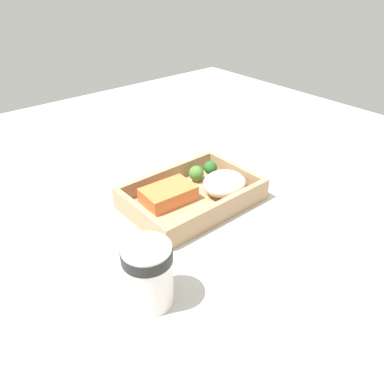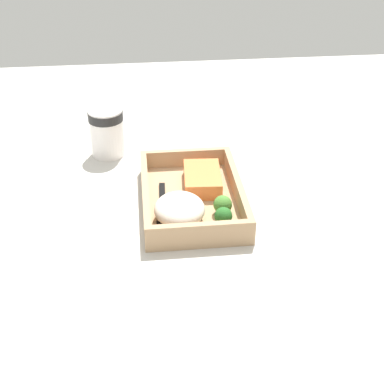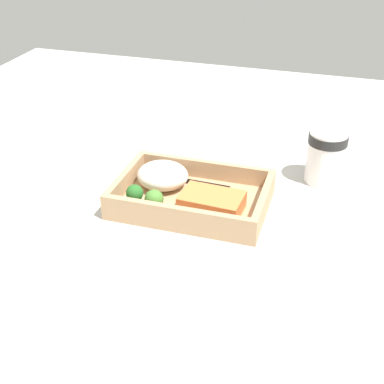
% 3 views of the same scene
% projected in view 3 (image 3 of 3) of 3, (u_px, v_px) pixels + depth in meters
% --- Properties ---
extents(ground_plane, '(1.60, 1.60, 0.02)m').
position_uv_depth(ground_plane, '(192.00, 210.00, 0.96)').
color(ground_plane, '#BCB8B0').
extents(takeout_tray, '(0.27, 0.18, 0.01)m').
position_uv_depth(takeout_tray, '(192.00, 202.00, 0.95)').
color(takeout_tray, tan).
rests_on(takeout_tray, ground_plane).
extents(tray_rim, '(0.27, 0.18, 0.03)m').
position_uv_depth(tray_rim, '(192.00, 191.00, 0.94)').
color(tray_rim, tan).
rests_on(tray_rim, takeout_tray).
extents(salmon_fillet, '(0.11, 0.07, 0.03)m').
position_uv_depth(salmon_fillet, '(212.00, 203.00, 0.91)').
color(salmon_fillet, orange).
rests_on(salmon_fillet, takeout_tray).
extents(mashed_potatoes, '(0.09, 0.09, 0.05)m').
position_uv_depth(mashed_potatoes, '(163.00, 175.00, 0.98)').
color(mashed_potatoes, silver).
rests_on(mashed_potatoes, takeout_tray).
extents(broccoli_floret_1, '(0.03, 0.03, 0.04)m').
position_uv_depth(broccoli_floret_1, '(154.00, 199.00, 0.91)').
color(broccoli_floret_1, '#749B53').
rests_on(broccoli_floret_1, takeout_tray).
extents(broccoli_floret_2, '(0.03, 0.03, 0.04)m').
position_uv_depth(broccoli_floret_2, '(135.00, 194.00, 0.92)').
color(broccoli_floret_2, '#779C57').
rests_on(broccoli_floret_2, takeout_tray).
extents(fork, '(0.16, 0.02, 0.00)m').
position_uv_depth(fork, '(183.00, 180.00, 1.00)').
color(fork, black).
rests_on(fork, takeout_tray).
extents(paper_cup, '(0.07, 0.07, 0.10)m').
position_uv_depth(paper_cup, '(326.00, 154.00, 1.00)').
color(paper_cup, white).
rests_on(paper_cup, ground_plane).
extents(receipt_slip, '(0.13, 0.17, 0.00)m').
position_uv_depth(receipt_slip, '(259.00, 148.00, 1.15)').
color(receipt_slip, white).
rests_on(receipt_slip, ground_plane).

